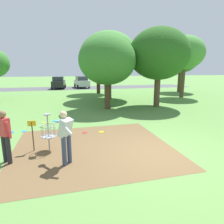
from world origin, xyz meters
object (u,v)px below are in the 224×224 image
Objects in this scene: frisbee_mid_grass at (85,133)px; tree_mid_center at (159,54)px; frisbee_near_basket at (101,132)px; disc_golf_basket at (47,131)px; player_foreground_watching at (65,134)px; frisbee_by_tee at (44,123)px; tree_far_right at (185,53)px; tree_far_center at (107,60)px; parked_car_center_left at (82,82)px; tree_near_right at (109,57)px; parked_car_leftmost at (59,83)px; frisbee_far_left at (24,131)px; tree_far_left at (181,58)px; tree_mid_left at (98,56)px; player_throwing at (5,134)px.

tree_mid_center reaches higher than frisbee_mid_grass.
disc_golf_basket is at bearing -145.49° from frisbee_near_basket.
frisbee_by_tee is (-1.14, 5.25, -0.98)m from player_foreground_watching.
player_foreground_watching is 17.80m from tree_far_right.
parked_car_center_left is at bearing 90.48° from tree_far_center.
tree_mid_center is (2.83, -4.65, -0.01)m from tree_near_right.
parked_car_leftmost is at bearing 95.53° from frisbee_near_basket.
frisbee_near_basket is 0.06× the size of parked_car_leftmost.
parked_car_leftmost reaches higher than frisbee_far_left.
parked_car_center_left is (-11.90, 9.18, -3.41)m from tree_far_left.
player_foreground_watching is 8.15× the size of frisbee_by_tee.
frisbee_mid_grass is (2.04, -2.33, 0.00)m from frisbee_by_tee.
frisbee_far_left is (-1.27, 2.62, -0.74)m from disc_golf_basket.
tree_far_left is at bearing 37.47° from frisbee_far_left.
tree_mid_left is at bearing 65.99° from frisbee_far_left.
frisbee_mid_grass is at bearing -95.41° from parked_car_center_left.
frisbee_far_left is 0.04× the size of tree_mid_left.
parked_car_leftmost is 0.99× the size of parked_car_center_left.
parked_car_center_left is (-4.21, 17.81, -3.15)m from tree_mid_center.
player_foreground_watching is 0.27× the size of tree_far_left.
parked_car_center_left is (-1.38, 13.15, -3.16)m from tree_near_right.
frisbee_near_basket is 1.09× the size of frisbee_far_left.
tree_far_left is at bearing 44.56° from frisbee_mid_grass.
player_foreground_watching is at bearing -103.63° from tree_mid_left.
tree_mid_left is 10.70m from tree_far_left.
tree_mid_left reaches higher than tree_far_left.
frisbee_mid_grass and frisbee_far_left have the same top height.
parked_car_center_left is at bearing 103.29° from tree_mid_center.
parked_car_center_left is at bearing 84.59° from frisbee_mid_grass.
parked_car_leftmost is at bearing 150.60° from tree_far_left.
disc_golf_basket is 0.22× the size of tree_mid_left.
player_foreground_watching reaches higher than frisbee_mid_grass.
tree_near_right is 1.48× the size of parked_car_center_left.
frisbee_near_basket is 0.05× the size of tree_far_center.
tree_far_right is 1.46× the size of parked_car_leftmost.
tree_far_left is 18.12m from parked_car_leftmost.
tree_mid_left is (4.34, 17.88, 3.46)m from player_foreground_watching.
tree_far_right is at bearing 30.66° from frisbee_far_left.
tree_far_right is (10.68, 9.48, 4.57)m from frisbee_near_basket.
player_throwing is 8.15× the size of frisbee_by_tee.
tree_far_right is (5.07, 4.14, 0.50)m from tree_mid_center.
player_foreground_watching is at bearing -88.82° from parked_car_leftmost.
tree_far_left is (14.98, 16.79, 3.34)m from player_foreground_watching.
tree_mid_left is at bearing 91.33° from tree_near_right.
frisbee_near_basket is 0.04× the size of tree_far_right.
disc_golf_basket reaches higher than frisbee_by_tee.
frisbee_far_left is 0.04× the size of tree_far_right.
tree_far_right is 1.45× the size of parked_car_center_left.
tree_far_left is 14.60m from tree_far_center.
tree_far_right is at bearing 44.86° from player_foreground_watching.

